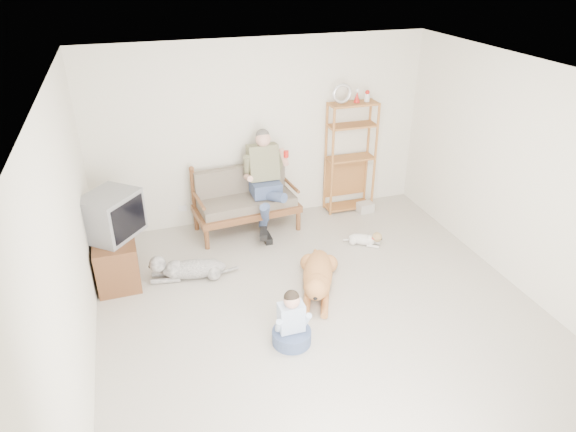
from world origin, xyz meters
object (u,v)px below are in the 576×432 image
object	(u,v)px
etagere	(350,157)
golden_retriever	(318,278)
loveseat	(245,198)
tv_stand	(116,258)

from	to	relation	value
etagere	golden_retriever	distance (m)	2.44
loveseat	etagere	size ratio (longest dim) A/B	0.77
etagere	golden_retriever	size ratio (longest dim) A/B	1.46
loveseat	etagere	distance (m)	1.77
etagere	golden_retriever	world-z (taller)	etagere
tv_stand	etagere	bearing A→B (deg)	13.76
golden_retriever	etagere	bearing A→B (deg)	80.67
loveseat	golden_retriever	distance (m)	1.91
etagere	tv_stand	distance (m)	3.76
loveseat	etagere	bearing A→B (deg)	-0.82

